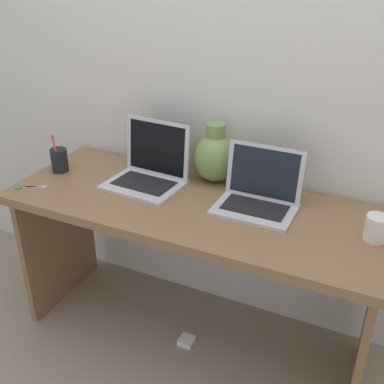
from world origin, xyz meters
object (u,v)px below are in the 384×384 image
object	(u,v)px
laptop_left	(150,167)
power_brick	(187,341)
laptop_right	(259,192)
coffee_mug	(377,228)
scissors	(24,187)
green_vase	(215,156)
pen_cup	(59,160)

from	to	relation	value
laptop_left	power_brick	xyz separation A→B (m)	(0.26, -0.16, -0.80)
laptop_right	coffee_mug	xyz separation A→B (m)	(0.46, -0.06, -0.02)
laptop_left	laptop_right	size ratio (longest dim) A/B	1.07
scissors	power_brick	distance (m)	1.05
green_vase	scissors	distance (m)	0.86
laptop_left	pen_cup	distance (m)	0.46
power_brick	laptop_right	bearing A→B (deg)	30.96
green_vase	coffee_mug	xyz separation A→B (m)	(0.72, -0.22, -0.07)
green_vase	laptop_left	bearing A→B (deg)	-150.52
green_vase	pen_cup	distance (m)	0.74
green_vase	power_brick	size ratio (longest dim) A/B	3.86
power_brick	laptop_left	bearing A→B (deg)	148.02
laptop_left	green_vase	xyz separation A→B (m)	(0.26, 0.14, 0.04)
laptop_right	green_vase	bearing A→B (deg)	149.54
pen_cup	scissors	bearing A→B (deg)	-99.34
laptop_right	green_vase	distance (m)	0.31
laptop_right	coffee_mug	bearing A→B (deg)	-7.70
laptop_right	coffee_mug	world-z (taller)	laptop_right
coffee_mug	pen_cup	bearing A→B (deg)	-179.52
coffee_mug	scissors	xyz separation A→B (m)	(-1.46, -0.22, -0.05)
laptop_left	pen_cup	world-z (taller)	laptop_left
coffee_mug	pen_cup	distance (m)	1.43
pen_cup	power_brick	world-z (taller)	pen_cup
green_vase	coffee_mug	distance (m)	0.76
pen_cup	scissors	distance (m)	0.22
green_vase	pen_cup	size ratio (longest dim) A/B	1.46
power_brick	coffee_mug	bearing A→B (deg)	7.20
laptop_right	scissors	bearing A→B (deg)	-164.17
laptop_right	pen_cup	size ratio (longest dim) A/B	1.75
coffee_mug	power_brick	distance (m)	1.06
laptop_left	power_brick	bearing A→B (deg)	-31.98
scissors	green_vase	bearing A→B (deg)	30.54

